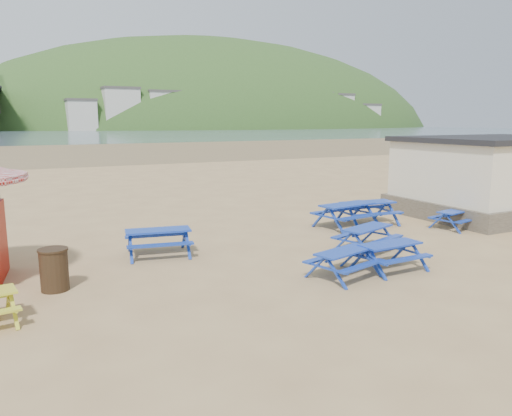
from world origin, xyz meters
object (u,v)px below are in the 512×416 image
litter_bin (54,269)px  amenity_block (496,176)px  picnic_table_blue_a (158,242)px  picnic_table_blue_b (367,213)px

litter_bin → amenity_block: 17.34m
picnic_table_blue_a → amenity_block: 14.31m
picnic_table_blue_a → litter_bin: litter_bin is taller
picnic_table_blue_a → amenity_block: (14.26, 0.14, 1.19)m
picnic_table_blue_b → litter_bin: size_ratio=2.20×
picnic_table_blue_b → picnic_table_blue_a: bearing=-170.2°
amenity_block → picnic_table_blue_a: bearing=-179.5°
amenity_block → picnic_table_blue_b: bearing=174.6°
litter_bin → amenity_block: bearing=6.5°
picnic_table_blue_b → litter_bin: bearing=-162.3°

